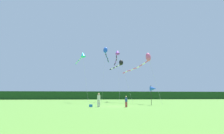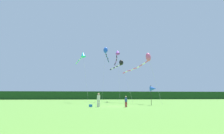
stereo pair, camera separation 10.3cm
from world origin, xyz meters
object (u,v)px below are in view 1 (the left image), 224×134
(kite_cyan, at_px, (82,55))
(kite_blue, at_px, (106,52))
(kite_purple, at_px, (117,54))
(person_adult, at_px, (99,99))
(kite_black, at_px, (120,63))
(kite_rainbow, at_px, (145,60))
(banner_flag_pole, at_px, (153,89))
(person_child, at_px, (126,101))
(cooler_box, at_px, (91,106))

(kite_cyan, xyz_separation_m, kite_blue, (5.12, 2.22, 1.43))
(kite_purple, xyz_separation_m, kite_blue, (-2.74, -0.88, 0.25))
(person_adult, bearing_deg, kite_cyan, 101.31)
(kite_black, relative_size, kite_rainbow, 1.05)
(banner_flag_pole, bearing_deg, kite_black, 103.93)
(person_adult, bearing_deg, kite_purple, 74.81)
(person_adult, distance_m, kite_rainbow, 12.78)
(person_adult, distance_m, kite_purple, 21.20)
(person_child, bearing_deg, person_adult, 165.22)
(cooler_box, relative_size, kite_purple, 0.04)
(kite_cyan, distance_m, kite_purple, 8.54)
(person_child, relative_size, kite_cyan, 0.13)
(kite_rainbow, relative_size, kite_blue, 0.71)
(kite_black, xyz_separation_m, kite_blue, (-3.06, 1.85, 2.91))
(kite_rainbow, bearing_deg, kite_blue, 121.52)
(kite_cyan, height_order, kite_rainbow, kite_cyan)
(banner_flag_pole, bearing_deg, kite_purple, 102.59)
(banner_flag_pole, xyz_separation_m, kite_black, (-2.98, 12.00, 5.96))
(cooler_box, bearing_deg, kite_blue, 79.60)
(kite_rainbow, bearing_deg, cooler_box, -143.14)
(kite_cyan, bearing_deg, kite_rainbow, -34.70)
(kite_cyan, relative_size, kite_black, 1.16)
(person_adult, bearing_deg, kite_blue, 82.86)
(person_child, distance_m, kite_cyan, 19.26)
(kite_black, relative_size, kite_blue, 0.75)
(kite_cyan, relative_size, kite_blue, 0.87)
(kite_cyan, distance_m, kite_black, 8.32)
(kite_black, height_order, kite_blue, kite_blue)
(kite_cyan, distance_m, kite_rainbow, 13.89)
(person_child, relative_size, kite_black, 0.15)
(person_child, height_order, banner_flag_pole, banner_flag_pole)
(person_child, height_order, kite_rainbow, kite_rainbow)
(person_child, distance_m, kite_rainbow, 11.64)
(person_adult, bearing_deg, kite_black, 71.20)
(cooler_box, xyz_separation_m, kite_blue, (3.11, 16.96, 11.11))
(banner_flag_pole, height_order, kite_rainbow, kite_rainbow)
(person_child, distance_m, kite_black, 17.95)
(kite_cyan, bearing_deg, cooler_box, -82.23)
(kite_black, xyz_separation_m, kite_rainbow, (3.09, -8.17, -0.76))
(kite_cyan, bearing_deg, kite_black, 2.58)
(cooler_box, bearing_deg, kite_rainbow, 36.86)
(person_adult, height_order, kite_purple, kite_purple)
(cooler_box, distance_m, kite_black, 18.27)
(person_adult, xyz_separation_m, kite_blue, (2.14, 17.12, 10.31))
(banner_flag_pole, bearing_deg, kite_blue, 113.54)
(cooler_box, xyz_separation_m, kite_black, (6.17, 15.11, 8.20))
(person_adult, xyz_separation_m, kite_rainbow, (8.29, 7.10, 6.65))
(banner_flag_pole, relative_size, kite_rainbow, 0.34)
(person_adult, relative_size, kite_cyan, 0.16)
(kite_black, bearing_deg, kite_purple, 96.54)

